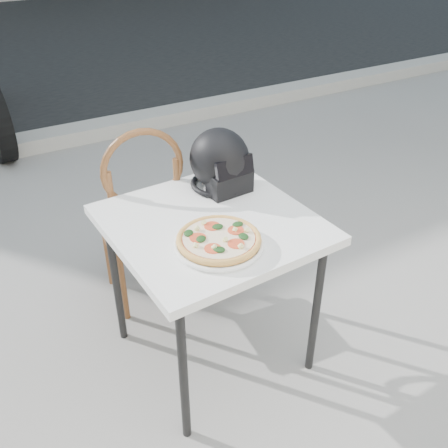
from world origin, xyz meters
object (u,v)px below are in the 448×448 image
plate (219,244)px  helmet (220,162)px  cafe_table_main (211,234)px  pizza (219,239)px  cafe_chair_main (142,210)px

plate → helmet: helmet is taller
cafe_table_main → pizza: size_ratio=2.37×
pizza → helmet: size_ratio=1.20×
plate → helmet: bearing=59.5°
pizza → cafe_chair_main: size_ratio=0.34×
cafe_table_main → pizza: (-0.06, -0.16, 0.10)m
pizza → helmet: bearing=59.5°
cafe_table_main → helmet: (0.17, 0.22, 0.18)m
cafe_table_main → plate: bearing=-109.7°
cafe_table_main → cafe_chair_main: size_ratio=0.80×
cafe_table_main → plate: 0.19m
pizza → cafe_table_main: bearing=70.3°
plate → helmet: 0.46m
plate → pizza: size_ratio=1.02×
cafe_chair_main → pizza: bearing=99.0°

